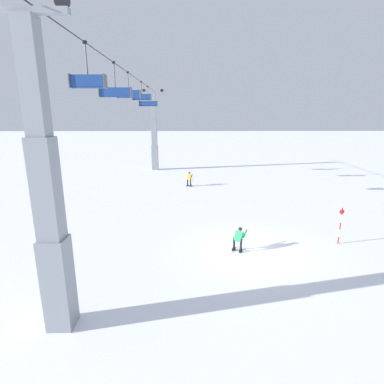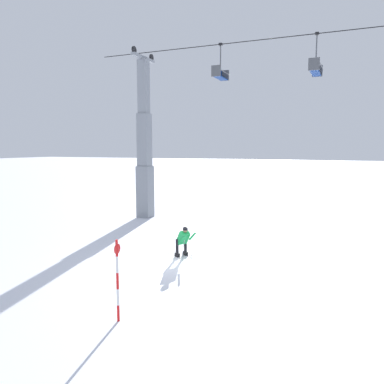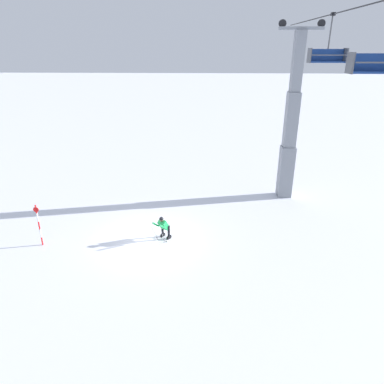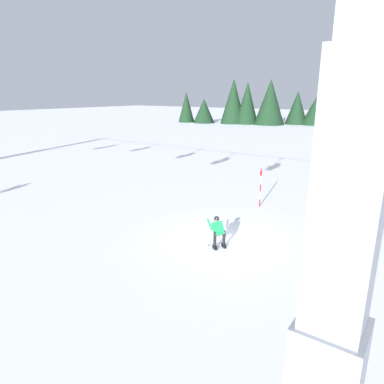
{
  "view_description": "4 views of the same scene",
  "coord_description": "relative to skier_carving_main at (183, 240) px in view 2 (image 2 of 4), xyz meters",
  "views": [
    {
      "loc": [
        -15.94,
        3.68,
        7.62
      ],
      "look_at": [
        0.22,
        3.47,
        3.43
      ],
      "focal_mm": 27.98,
      "sensor_mm": 36.0,
      "label": 1
    },
    {
      "loc": [
        6.5,
        -13.74,
        4.75
      ],
      "look_at": [
        -0.14,
        1.95,
        2.71
      ],
      "focal_mm": 35.32,
      "sensor_mm": 36.0,
      "label": 2
    },
    {
      "loc": [
        16.04,
        2.92,
        9.47
      ],
      "look_at": [
        0.77,
        2.32,
        3.09
      ],
      "focal_mm": 32.46,
      "sensor_mm": 36.0,
      "label": 3
    },
    {
      "loc": [
        -7.01,
        12.65,
        6.43
      ],
      "look_at": [
        0.51,
        1.92,
        2.66
      ],
      "focal_mm": 32.19,
      "sensor_mm": 36.0,
      "label": 4
    }
  ],
  "objects": [
    {
      "name": "trail_marker_pole",
      "position": [
        0.85,
        -6.23,
        0.45
      ],
      "size": [
        0.07,
        0.28,
        2.28
      ],
      "color": "red",
      "rests_on": "ground_plane"
    },
    {
      "name": "chairlift_seat_second",
      "position": [
        4.44,
        7.58,
        8.26
      ],
      "size": [
        0.61,
        2.07,
        2.16
      ],
      "color": "black"
    },
    {
      "name": "chairlift_seat_nearest",
      "position": [
        -1.02,
        7.58,
        8.38
      ],
      "size": [
        0.61,
        1.65,
        2.06
      ],
      "color": "black"
    },
    {
      "name": "ground_plane",
      "position": [
        0.05,
        -0.78,
        -0.78
      ],
      "size": [
        260.0,
        260.0,
        0.0
      ],
      "primitive_type": "plane",
      "color": "white"
    },
    {
      "name": "skier_carving_main",
      "position": [
        0.0,
        0.0,
        0.0
      ],
      "size": [
        1.78,
        1.42,
        1.5
      ],
      "color": "white",
      "rests_on": "ground_plane"
    },
    {
      "name": "lift_tower_near",
      "position": [
        -6.25,
        7.58,
        3.72
      ],
      "size": [
        0.91,
        2.66,
        10.97
      ],
      "color": "gray",
      "rests_on": "ground_plane"
    }
  ]
}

